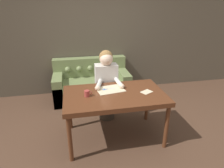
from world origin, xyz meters
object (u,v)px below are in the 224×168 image
(person, at_px, (106,85))
(scissors, at_px, (107,89))
(mug, at_px, (87,93))
(dining_table, at_px, (115,98))
(couch, at_px, (91,84))

(person, xyz_separation_m, scissors, (-0.07, -0.41, 0.10))
(person, xyz_separation_m, mug, (-0.39, -0.59, 0.15))
(dining_table, bearing_deg, couch, 97.30)
(dining_table, xyz_separation_m, person, (-0.02, 0.58, -0.03))
(mug, bearing_deg, scissors, 30.02)
(scissors, relative_size, mug, 1.85)
(person, distance_m, scissors, 0.43)
(couch, bearing_deg, mug, -97.71)
(scissors, bearing_deg, dining_table, -62.60)
(couch, xyz_separation_m, mug, (-0.21, -1.55, 0.51))
(dining_table, relative_size, person, 1.16)
(dining_table, height_order, person, person)
(couch, relative_size, person, 1.27)
(person, relative_size, scissors, 6.18)
(mug, bearing_deg, couch, 82.29)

